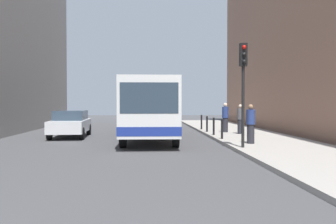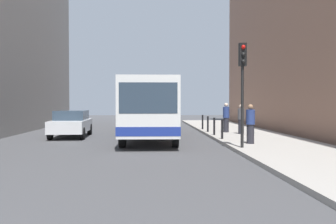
% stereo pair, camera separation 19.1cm
% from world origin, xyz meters
% --- Properties ---
extents(ground_plane, '(80.00, 80.00, 0.00)m').
position_xyz_m(ground_plane, '(0.00, 0.00, 0.00)').
color(ground_plane, '#424244').
extents(sidewalk, '(4.40, 40.00, 0.15)m').
position_xyz_m(sidewalk, '(5.40, 0.00, 0.07)').
color(sidewalk, '#9E9991').
rests_on(sidewalk, ground).
extents(bus, '(2.69, 11.06, 3.00)m').
position_xyz_m(bus, '(-0.06, 2.62, 1.73)').
color(bus, white).
rests_on(bus, ground).
extents(car_beside_bus, '(1.98, 4.46, 1.48)m').
position_xyz_m(car_beside_bus, '(-4.44, 3.62, 0.78)').
color(car_beside_bus, silver).
rests_on(car_beside_bus, ground).
extents(car_behind_bus, '(1.98, 4.46, 1.48)m').
position_xyz_m(car_behind_bus, '(0.02, 12.79, 0.78)').
color(car_behind_bus, '#A5A8AD').
rests_on(car_behind_bus, ground).
extents(traffic_light, '(0.28, 0.33, 4.10)m').
position_xyz_m(traffic_light, '(3.55, -2.89, 3.01)').
color(traffic_light, black).
rests_on(traffic_light, sidewalk).
extents(bollard_near, '(0.11, 0.11, 0.95)m').
position_xyz_m(bollard_near, '(3.45, 0.62, 0.62)').
color(bollard_near, black).
rests_on(bollard_near, sidewalk).
extents(bollard_mid, '(0.11, 0.11, 0.95)m').
position_xyz_m(bollard_mid, '(3.45, 2.83, 0.62)').
color(bollard_mid, black).
rests_on(bollard_mid, sidewalk).
extents(bollard_far, '(0.11, 0.11, 0.95)m').
position_xyz_m(bollard_far, '(3.45, 5.04, 0.62)').
color(bollard_far, black).
rests_on(bollard_far, sidewalk).
extents(bollard_farthest, '(0.11, 0.11, 0.95)m').
position_xyz_m(bollard_farthest, '(3.45, 7.25, 0.62)').
color(bollard_farthest, black).
rests_on(bollard_farthest, sidewalk).
extents(pedestrian_near_signal, '(0.38, 0.38, 1.70)m').
position_xyz_m(pedestrian_near_signal, '(4.26, -1.51, 1.00)').
color(pedestrian_near_signal, '#26262D').
rests_on(pedestrian_near_signal, sidewalk).
extents(pedestrian_mid_sidewalk, '(0.38, 0.38, 1.67)m').
position_xyz_m(pedestrian_mid_sidewalk, '(5.10, 3.47, 0.98)').
color(pedestrian_mid_sidewalk, '#26262D').
rests_on(pedestrian_mid_sidewalk, sidewalk).
extents(pedestrian_far_sidewalk, '(0.38, 0.38, 1.75)m').
position_xyz_m(pedestrian_far_sidewalk, '(4.49, 4.69, 1.03)').
color(pedestrian_far_sidewalk, '#26262D').
rests_on(pedestrian_far_sidewalk, sidewalk).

